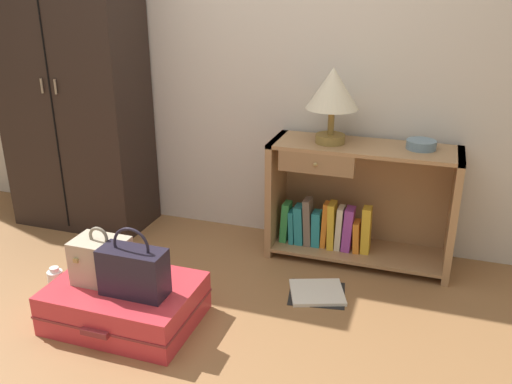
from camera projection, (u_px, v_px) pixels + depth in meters
name	position (u px, v px, depth m)	size (l,w,h in m)	color
ground_plane	(157.00, 358.00, 2.47)	(9.00, 9.00, 0.00)	olive
back_wall	(260.00, 33.00, 3.32)	(6.40, 0.10, 2.60)	beige
wardrobe	(72.00, 80.00, 3.52)	(0.90, 0.47, 1.99)	black
bookshelf	(353.00, 204.00, 3.25)	(1.08, 0.37, 0.72)	#A37A51
table_lamp	(333.00, 92.00, 3.03)	(0.30, 0.30, 0.43)	olive
bowl	(421.00, 145.00, 3.02)	(0.16, 0.16, 0.05)	slate
suitcase_large	(125.00, 303.00, 2.70)	(0.72, 0.53, 0.21)	#D1333D
train_case	(101.00, 260.00, 2.66)	(0.26, 0.20, 0.30)	#B7A88E
handbag	(134.00, 271.00, 2.55)	(0.32, 0.14, 0.35)	#231E2D
bottle	(56.00, 282.00, 2.94)	(0.08, 0.08, 0.17)	white
open_book_on_floor	(317.00, 293.00, 2.97)	(0.36, 0.34, 0.02)	white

